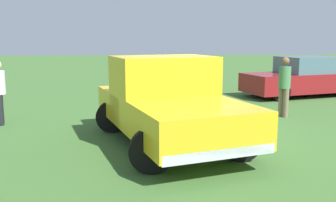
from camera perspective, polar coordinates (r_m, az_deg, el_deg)
name	(u,v)px	position (r m, az deg, el deg)	size (l,w,h in m)	color
ground_plane	(191,135)	(8.39, 3.59, -5.26)	(80.00, 80.00, 0.00)	#3D662D
pickup_truck	(166,100)	(7.59, -0.31, 0.21)	(3.20, 4.81, 1.78)	black
sedan_near	(302,78)	(14.82, 19.83, 3.32)	(4.63, 2.84, 1.47)	black
person_visitor	(284,84)	(10.67, 17.35, 2.55)	(0.41, 0.41, 1.64)	#7A6B51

